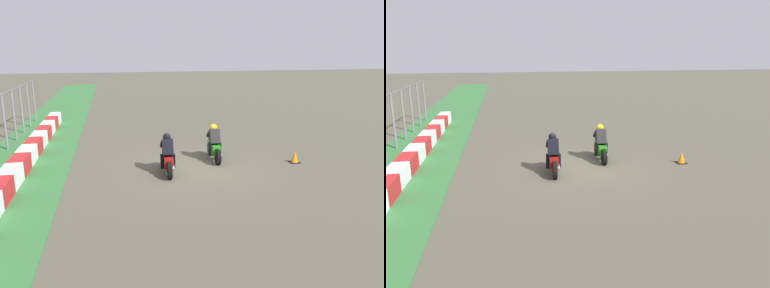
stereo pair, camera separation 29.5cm
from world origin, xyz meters
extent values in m
plane|color=#524E3E|center=(0.00, 0.00, 0.00)|extent=(120.00, 120.00, 0.00)
cube|color=#336E37|center=(0.00, 6.57, 0.01)|extent=(72.00, 3.74, 0.02)
cube|color=white|center=(-0.69, 6.44, 0.32)|extent=(1.35, 0.60, 0.64)
cube|color=red|center=(0.69, 6.44, 0.32)|extent=(1.35, 0.60, 0.64)
cube|color=white|center=(2.06, 6.44, 0.32)|extent=(1.35, 0.60, 0.64)
cube|color=red|center=(3.44, 6.44, 0.32)|extent=(1.35, 0.60, 0.64)
cube|color=white|center=(4.81, 6.44, 0.32)|extent=(1.35, 0.60, 0.64)
cube|color=red|center=(6.19, 6.44, 0.32)|extent=(1.35, 0.60, 0.64)
cube|color=white|center=(7.56, 6.44, 0.32)|extent=(1.35, 0.60, 0.64)
cube|color=red|center=(8.94, 6.44, 0.32)|extent=(1.35, 0.60, 0.64)
cube|color=white|center=(10.31, 6.44, 0.32)|extent=(1.35, 0.60, 0.64)
cylinder|color=slate|center=(4.44, 7.76, 1.30)|extent=(0.10, 0.10, 2.59)
cylinder|color=slate|center=(6.22, 7.76, 1.30)|extent=(0.10, 0.10, 2.59)
cylinder|color=slate|center=(8.00, 7.76, 1.30)|extent=(0.10, 0.10, 2.59)
cylinder|color=slate|center=(9.77, 7.76, 1.30)|extent=(0.10, 0.10, 2.59)
cylinder|color=slate|center=(11.55, 7.76, 1.30)|extent=(0.10, 0.10, 2.59)
cylinder|color=black|center=(1.64, -1.12, 0.32)|extent=(0.64, 0.16, 0.64)
cylinder|color=black|center=(0.24, -1.08, 0.32)|extent=(0.64, 0.16, 0.64)
cube|color=#24871A|center=(0.94, -1.10, 0.50)|extent=(1.11, 0.36, 0.40)
ellipsoid|color=#24871A|center=(1.04, -1.10, 0.80)|extent=(0.49, 0.32, 0.24)
cube|color=red|center=(0.43, -1.08, 0.52)|extent=(0.07, 0.16, 0.08)
cylinder|color=#A5A5AD|center=(0.59, -1.25, 0.37)|extent=(0.42, 0.11, 0.10)
cube|color=black|center=(0.84, -1.10, 1.02)|extent=(0.50, 0.42, 0.66)
sphere|color=gold|center=(1.06, -1.10, 1.36)|extent=(0.31, 0.31, 0.30)
cube|color=gray|center=(1.44, -1.12, 0.84)|extent=(0.16, 0.26, 0.23)
cube|color=black|center=(0.83, -0.90, 0.50)|extent=(0.18, 0.15, 0.52)
cube|color=black|center=(0.82, -1.30, 0.50)|extent=(0.18, 0.15, 0.52)
cube|color=black|center=(1.23, -0.93, 1.04)|extent=(0.39, 0.11, 0.31)
cube|color=black|center=(1.22, -1.29, 1.04)|extent=(0.39, 0.11, 0.31)
cylinder|color=black|center=(0.34, 1.02, 0.32)|extent=(0.65, 0.17, 0.64)
cylinder|color=black|center=(-1.06, 1.07, 0.32)|extent=(0.65, 0.17, 0.64)
cube|color=maroon|center=(-0.36, 1.04, 0.50)|extent=(1.11, 0.36, 0.40)
ellipsoid|color=maroon|center=(-0.26, 1.04, 0.80)|extent=(0.49, 0.32, 0.24)
cube|color=red|center=(-0.87, 1.06, 0.52)|extent=(0.07, 0.16, 0.08)
cylinder|color=#A5A5AD|center=(-0.72, 0.90, 0.37)|extent=(0.42, 0.12, 0.10)
cube|color=black|center=(-0.46, 1.05, 1.02)|extent=(0.50, 0.42, 0.66)
sphere|color=black|center=(-0.24, 1.04, 1.36)|extent=(0.31, 0.31, 0.30)
cube|color=#588F64|center=(0.14, 1.02, 0.84)|extent=(0.16, 0.27, 0.23)
cube|color=black|center=(-0.47, 1.25, 0.50)|extent=(0.19, 0.15, 0.52)
cube|color=black|center=(-0.49, 0.85, 0.50)|extent=(0.19, 0.15, 0.52)
cube|color=black|center=(-0.08, 1.21, 1.04)|extent=(0.39, 0.12, 0.31)
cube|color=black|center=(-0.09, 0.85, 1.04)|extent=(0.39, 0.12, 0.31)
cube|color=black|center=(-0.12, -4.23, 0.01)|extent=(0.40, 0.40, 0.03)
cone|color=orange|center=(-0.12, -4.23, 0.23)|extent=(0.32, 0.32, 0.47)
camera|label=1|loc=(-13.77, 2.96, 4.57)|focal=35.45mm
camera|label=2|loc=(-13.83, 2.67, 4.57)|focal=35.45mm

